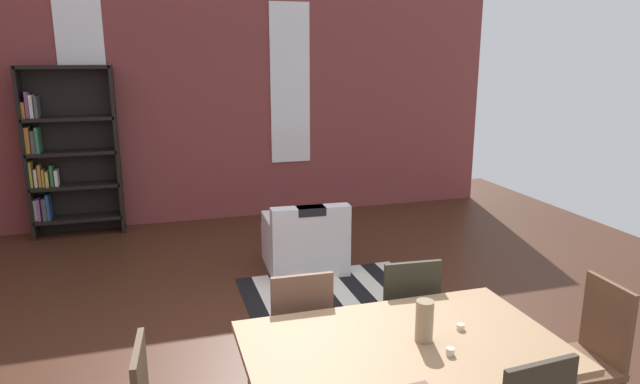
{
  "coord_description": "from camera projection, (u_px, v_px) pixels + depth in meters",
  "views": [
    {
      "loc": [
        -0.56,
        -3.63,
        2.23
      ],
      "look_at": [
        0.92,
        1.28,
        0.96
      ],
      "focal_mm": 31.61,
      "sensor_mm": 36.0,
      "label": 1
    }
  ],
  "objects": [
    {
      "name": "tealight_candle_1",
      "position": [
        461.0,
        327.0,
        3.06
      ],
      "size": [
        0.04,
        0.04,
        0.03
      ],
      "primitive_type": "cylinder",
      "color": "silver",
      "rests_on": "dining_table"
    },
    {
      "name": "window_pane_1",
      "position": [
        290.0,
        84.0,
        7.68
      ],
      "size": [
        0.55,
        0.02,
        2.15
      ],
      "primitive_type": "cube",
      "color": "white"
    },
    {
      "name": "striped_rug",
      "position": [
        330.0,
        288.0,
        5.48
      ],
      "size": [
        1.7,
        1.01,
        0.01
      ],
      "color": "black",
      "rests_on": "ground"
    },
    {
      "name": "bookshelf_tall",
      "position": [
        66.0,
        153.0,
        6.9
      ],
      "size": [
        1.08,
        0.31,
        2.09
      ],
      "color": "black",
      "rests_on": "ground"
    },
    {
      "name": "ground_plane",
      "position": [
        249.0,
        371.0,
        4.06
      ],
      "size": [
        10.34,
        10.34,
        0.0
      ],
      "primitive_type": "plane",
      "color": "#412316"
    },
    {
      "name": "back_wall_brick",
      "position": [
        193.0,
        98.0,
        7.42
      ],
      "size": [
        8.47,
        0.12,
        3.31
      ],
      "primitive_type": "cube",
      "color": "brown",
      "rests_on": "ground"
    },
    {
      "name": "dining_chair_far_left",
      "position": [
        299.0,
        333.0,
        3.55
      ],
      "size": [
        0.41,
        0.41,
        0.95
      ],
      "color": "brown",
      "rests_on": "ground"
    },
    {
      "name": "dining_chair_head_right",
      "position": [
        587.0,
        354.0,
        3.31
      ],
      "size": [
        0.42,
        0.42,
        0.95
      ],
      "color": "brown",
      "rests_on": "ground"
    },
    {
      "name": "dining_chair_far_right",
      "position": [
        405.0,
        318.0,
        3.75
      ],
      "size": [
        0.43,
        0.43,
        0.95
      ],
      "color": "#302F23",
      "rests_on": "ground"
    },
    {
      "name": "window_pane_0",
      "position": [
        84.0,
        87.0,
        6.95
      ],
      "size": [
        0.55,
        0.02,
        2.15
      ],
      "primitive_type": "cube",
      "color": "white"
    },
    {
      "name": "dining_table",
      "position": [
        402.0,
        359.0,
        2.93
      ],
      "size": [
        1.63,
        1.01,
        0.77
      ],
      "color": "#A07B55",
      "rests_on": "ground"
    },
    {
      "name": "armchair_white",
      "position": [
        305.0,
        243.0,
        5.95
      ],
      "size": [
        0.84,
        0.84,
        0.75
      ],
      "color": "silver",
      "rests_on": "ground"
    },
    {
      "name": "vase_on_table",
      "position": [
        424.0,
        321.0,
        2.92
      ],
      "size": [
        0.09,
        0.09,
        0.22
      ],
      "primitive_type": "cylinder",
      "color": "#998466",
      "rests_on": "dining_table"
    },
    {
      "name": "tealight_candle_0",
      "position": [
        450.0,
        351.0,
        2.8
      ],
      "size": [
        0.04,
        0.04,
        0.04
      ],
      "primitive_type": "cylinder",
      "color": "silver",
      "rests_on": "dining_table"
    }
  ]
}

